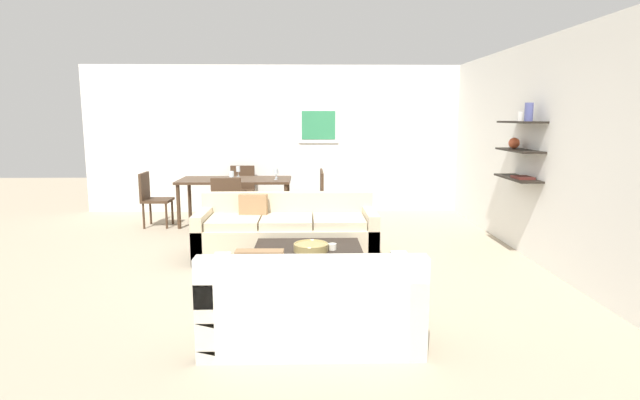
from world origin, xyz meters
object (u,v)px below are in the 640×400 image
object	(u,v)px
wine_glass_right_near	(276,172)
loveseat_white	(311,305)
dining_chair_left_near	(152,196)
dining_chair_head	(242,187)
decorative_bowl	(311,247)
candle_jar	(332,247)
dining_chair_right_near	(315,195)
dining_chair_foot	(228,202)
dining_table	(235,183)
sofa_beige	(287,234)
wine_glass_right_far	(277,172)
coffee_table	(308,267)
wine_glass_head	(238,169)
wine_glass_foot	(232,174)
dining_chair_right_far	(315,192)

from	to	relation	value
wine_glass_right_near	loveseat_white	bearing A→B (deg)	-83.00
dining_chair_left_near	dining_chair_head	distance (m)	1.69
decorative_bowl	candle_jar	size ratio (longest dim) A/B	4.16
dining_chair_head	dining_chair_right_near	bearing A→B (deg)	-38.54
loveseat_white	dining_chair_foot	size ratio (longest dim) A/B	1.90
decorative_bowl	dining_chair_foot	xyz separation A→B (m)	(-1.23, 2.37, 0.08)
loveseat_white	dining_table	bearing A→B (deg)	105.08
sofa_beige	dining_chair_right_near	size ratio (longest dim) A/B	2.55
wine_glass_right_near	wine_glass_right_far	bearing A→B (deg)	90.00
coffee_table	dining_table	distance (m)	3.42
loveseat_white	dining_chair_right_near	world-z (taller)	dining_chair_right_near
sofa_beige	wine_glass_head	xyz separation A→B (m)	(-0.93, 2.44, 0.58)
coffee_table	wine_glass_foot	bearing A→B (deg)	113.37
dining_chair_foot	wine_glass_right_near	distance (m)	1.07
dining_chair_left_near	wine_glass_right_near	xyz separation A→B (m)	(2.00, 0.09, 0.37)
decorative_bowl	dining_chair_foot	world-z (taller)	dining_chair_foot
dining_chair_right_near	wine_glass_head	distance (m)	1.49
dining_chair_left_near	dining_chair_head	world-z (taller)	same
sofa_beige	coffee_table	xyz separation A→B (m)	(0.27, -1.11, -0.10)
coffee_table	wine_glass_foot	size ratio (longest dim) A/B	6.74
wine_glass_right_near	wine_glass_right_far	distance (m)	0.22
loveseat_white	coffee_table	size ratio (longest dim) A/B	1.46
dining_table	dining_chair_head	world-z (taller)	dining_chair_head
loveseat_white	dining_chair_head	distance (m)	5.53
coffee_table	wine_glass_right_far	distance (m)	3.38
dining_chair_foot	wine_glass_foot	world-z (taller)	wine_glass_foot
wine_glass_foot	coffee_table	bearing A→B (deg)	-66.63
wine_glass_right_far	dining_chair_right_far	bearing A→B (deg)	7.99
decorative_bowl	dining_chair_foot	size ratio (longest dim) A/B	0.41
sofa_beige	wine_glass_right_far	size ratio (longest dim) A/B	15.58
loveseat_white	decorative_bowl	bearing A→B (deg)	89.58
sofa_beige	wine_glass_head	world-z (taller)	wine_glass_head
wine_glass_right_near	candle_jar	bearing A→B (deg)	-75.71
sofa_beige	wine_glass_head	bearing A→B (deg)	110.87
sofa_beige	dining_chair_head	xyz separation A→B (m)	(-0.93, 2.91, 0.21)
coffee_table	dining_chair_right_near	xyz separation A→B (m)	(0.12, 2.96, 0.31)
wine_glass_head	loveseat_white	bearing A→B (deg)	-76.05
dining_table	wine_glass_head	size ratio (longest dim) A/B	10.36
dining_table	wine_glass_right_far	distance (m)	0.71
candle_jar	dining_chair_right_near	xyz separation A→B (m)	(-0.14, 2.98, 0.09)
coffee_table	dining_chair_foot	xyz separation A→B (m)	(-1.20, 2.31, 0.31)
wine_glass_foot	dining_chair_head	bearing A→B (deg)	90.00
wine_glass_head	candle_jar	bearing A→B (deg)	-67.72
coffee_table	dining_table	size ratio (longest dim) A/B	0.63
dining_table	wine_glass_right_near	size ratio (longest dim) A/B	9.98
sofa_beige	dining_chair_right_near	world-z (taller)	dining_chair_right_near
decorative_bowl	wine_glass_right_far	bearing A→B (deg)	99.43
decorative_bowl	wine_glass_head	world-z (taller)	wine_glass_head
dining_table	dining_chair_foot	size ratio (longest dim) A/B	2.08
coffee_table	dining_chair_right_near	size ratio (longest dim) A/B	1.30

